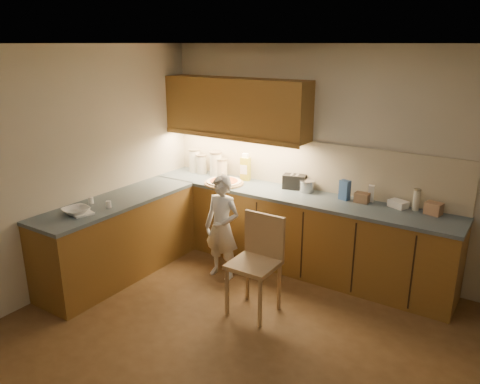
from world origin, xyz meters
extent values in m
plane|color=#55391D|center=(0.00, 0.00, 0.00)|extent=(4.50, 4.50, 0.00)
cube|color=beige|center=(0.00, 2.00, 1.30)|extent=(4.50, 0.04, 2.60)
cube|color=beige|center=(0.00, -2.00, 1.30)|extent=(4.50, 0.04, 2.60)
cube|color=beige|center=(-2.25, 0.00, 1.30)|extent=(0.04, 4.00, 2.60)
cube|color=white|center=(0.00, 0.00, 2.60)|extent=(4.50, 4.00, 0.04)
cube|color=brown|center=(-0.38, 1.70, 0.44)|extent=(3.75, 0.60, 0.88)
cube|color=brown|center=(-1.95, 0.40, 0.44)|extent=(0.60, 2.00, 0.88)
cube|color=#455763|center=(-0.37, 1.70, 0.90)|extent=(3.77, 0.62, 0.04)
cube|color=#455763|center=(-1.95, 0.40, 0.90)|extent=(0.62, 2.02, 0.04)
cube|color=black|center=(-1.90, 1.40, 0.44)|extent=(0.02, 0.01, 0.80)
cube|color=black|center=(-1.30, 1.40, 0.44)|extent=(0.02, 0.01, 0.80)
cube|color=black|center=(-0.70, 1.40, 0.44)|extent=(0.02, 0.01, 0.80)
cube|color=black|center=(-0.10, 1.40, 0.44)|extent=(0.02, 0.01, 0.80)
cube|color=black|center=(0.50, 1.40, 0.44)|extent=(0.02, 0.01, 0.80)
cube|color=black|center=(1.10, 1.40, 0.44)|extent=(0.02, 0.01, 0.80)
cube|color=beige|center=(-0.38, 1.99, 1.21)|extent=(3.75, 0.02, 0.58)
cube|color=brown|center=(-1.27, 1.82, 1.85)|extent=(1.95, 0.35, 0.70)
cube|color=brown|center=(-1.27, 1.65, 1.50)|extent=(1.95, 0.02, 0.06)
cylinder|color=tan|center=(-1.29, 1.58, 0.93)|extent=(0.49, 0.49, 0.02)
cylinder|color=#F3E2BE|center=(-1.29, 1.58, 0.95)|extent=(0.43, 0.43, 0.02)
cylinder|color=#D04C1B|center=(-1.29, 1.58, 0.96)|extent=(0.35, 0.35, 0.01)
sphere|color=white|center=(-1.23, 1.54, 0.98)|extent=(0.06, 0.06, 0.06)
cylinder|color=white|center=(-1.19, 1.48, 1.01)|extent=(0.06, 0.11, 0.20)
imported|color=silver|center=(-0.92, 1.02, 0.61)|extent=(0.44, 0.29, 1.21)
cylinder|color=tan|center=(-0.41, 0.37, 0.25)|extent=(0.04, 0.04, 0.50)
cylinder|color=tan|center=(-0.03, 0.37, 0.25)|extent=(0.04, 0.04, 0.50)
cylinder|color=tan|center=(-0.41, 0.74, 0.25)|extent=(0.04, 0.04, 0.50)
cylinder|color=tan|center=(-0.03, 0.75, 0.25)|extent=(0.04, 0.04, 0.50)
cube|color=tan|center=(-0.22, 0.56, 0.52)|extent=(0.45, 0.45, 0.04)
cube|color=tan|center=(-0.22, 0.76, 0.77)|extent=(0.45, 0.04, 0.45)
imported|color=white|center=(-1.95, -0.14, 0.95)|extent=(0.30, 0.30, 0.06)
cylinder|color=silver|center=(-1.96, 1.84, 1.07)|extent=(0.15, 0.15, 0.30)
cylinder|color=tan|center=(-1.96, 1.84, 1.23)|extent=(0.16, 0.16, 0.02)
cylinder|color=beige|center=(-1.83, 1.83, 1.04)|extent=(0.14, 0.14, 0.24)
cylinder|color=gray|center=(-1.83, 1.83, 1.17)|extent=(0.15, 0.15, 0.02)
cylinder|color=silver|center=(-1.60, 1.85, 1.07)|extent=(0.16, 0.16, 0.30)
cylinder|color=gray|center=(-1.60, 1.85, 1.23)|extent=(0.17, 0.17, 0.02)
cylinder|color=silver|center=(-1.51, 1.85, 1.03)|extent=(0.14, 0.14, 0.22)
cylinder|color=tan|center=(-1.51, 1.85, 1.15)|extent=(0.15, 0.15, 0.02)
cube|color=gold|center=(-1.15, 1.87, 1.07)|extent=(0.13, 0.11, 0.30)
cube|color=white|center=(-1.15, 1.87, 1.24)|extent=(0.08, 0.07, 0.05)
cube|color=black|center=(-0.46, 1.88, 1.01)|extent=(0.30, 0.21, 0.17)
cube|color=#A7A6AB|center=(-0.49, 1.87, 1.09)|extent=(0.06, 0.12, 0.00)
cube|color=#A7A6AB|center=(-0.43, 1.89, 1.09)|extent=(0.06, 0.12, 0.00)
cylinder|color=#A9A8AD|center=(-0.28, 1.85, 0.98)|extent=(0.17, 0.17, 0.13)
cylinder|color=#A9A8AD|center=(-0.28, 1.85, 1.05)|extent=(0.18, 0.18, 0.01)
cube|color=#355B9F|center=(0.20, 1.82, 1.03)|extent=(0.13, 0.10, 0.22)
cube|color=#A37B58|center=(0.40, 1.83, 0.97)|extent=(0.15, 0.11, 0.11)
cube|color=white|center=(0.47, 1.92, 1.01)|extent=(0.07, 0.07, 0.19)
cube|color=white|center=(0.78, 1.89, 0.96)|extent=(0.23, 0.19, 0.08)
cylinder|color=white|center=(0.96, 1.90, 1.03)|extent=(0.07, 0.07, 0.22)
cylinder|color=gray|center=(0.96, 1.90, 1.15)|extent=(0.08, 0.08, 0.01)
cube|color=tan|center=(1.14, 1.87, 0.98)|extent=(0.18, 0.16, 0.13)
cube|color=white|center=(-1.92, -0.10, 0.93)|extent=(0.30, 0.26, 0.02)
cylinder|color=white|center=(-2.07, 0.16, 0.96)|extent=(0.07, 0.07, 0.08)
cylinder|color=white|center=(-1.81, 0.18, 0.96)|extent=(0.06, 0.06, 0.07)
camera|label=1|loc=(1.95, -3.00, 2.61)|focal=35.00mm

